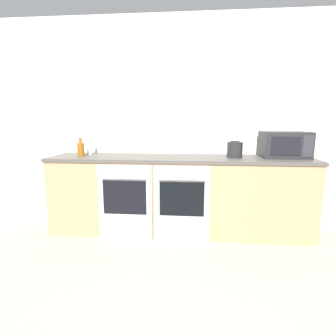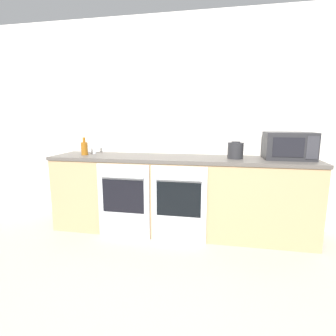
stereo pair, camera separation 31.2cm
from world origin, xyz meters
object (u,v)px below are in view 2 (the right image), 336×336
(oven_right, at_px, (179,204))
(bottle_amber, at_px, (84,148))
(oven_left, at_px, (124,201))
(kettle, at_px, (235,150))
(bottle_clear, at_px, (93,147))
(microwave, at_px, (289,146))

(oven_right, relative_size, bottle_amber, 3.94)
(oven_left, xyz_separation_m, kettle, (1.22, 0.31, 0.57))
(kettle, bearing_deg, oven_right, -152.73)
(oven_right, bearing_deg, bottle_amber, 167.73)
(oven_right, height_order, bottle_clear, bottle_clear)
(microwave, bearing_deg, kettle, -173.98)
(oven_right, height_order, kettle, kettle)
(oven_left, relative_size, bottle_amber, 3.94)
(oven_right, bearing_deg, kettle, 27.27)
(oven_right, relative_size, kettle, 4.48)
(bottle_clear, relative_size, bottle_amber, 1.05)
(oven_right, distance_m, bottle_clear, 1.37)
(bottle_clear, distance_m, kettle, 1.77)
(bottle_amber, distance_m, kettle, 1.81)
(bottle_clear, bearing_deg, oven_left, -37.24)
(microwave, relative_size, bottle_clear, 2.23)
(oven_left, bearing_deg, oven_right, 0.00)
(oven_left, relative_size, oven_right, 1.00)
(oven_right, xyz_separation_m, microwave, (1.16, 0.37, 0.63))
(oven_left, xyz_separation_m, bottle_clear, (-0.54, 0.41, 0.57))
(bottle_clear, bearing_deg, bottle_amber, -107.41)
(oven_right, height_order, bottle_amber, bottle_amber)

